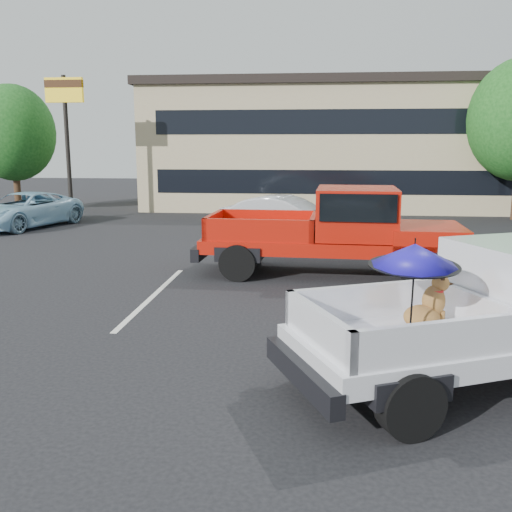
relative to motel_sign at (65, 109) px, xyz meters
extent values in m
plane|color=black|center=(10.00, -14.00, -4.65)|extent=(90.00, 90.00, 0.00)
cube|color=silver|center=(7.00, -12.00, -4.65)|extent=(0.12, 5.00, 0.01)
cube|color=silver|center=(13.00, -12.00, -4.65)|extent=(0.12, 5.00, 0.01)
cube|color=tan|center=(12.00, 7.00, -1.65)|extent=(20.00, 8.00, 6.00)
cube|color=black|center=(12.00, 7.00, 1.45)|extent=(20.40, 8.40, 0.40)
cube|color=black|center=(12.00, 3.02, -3.15)|extent=(18.00, 0.08, 1.10)
cube|color=black|center=(12.00, 3.02, -0.45)|extent=(18.00, 0.08, 1.10)
cylinder|color=black|center=(0.00, 0.00, -1.65)|extent=(0.18, 0.18, 6.00)
cube|color=yellow|center=(0.00, 0.00, 0.75)|extent=(1.60, 0.18, 1.00)
cube|color=#381E0C|center=(0.00, 0.00, 1.00)|extent=(1.60, 0.22, 0.30)
cylinder|color=#332114|center=(-4.00, 3.00, -3.44)|extent=(0.32, 0.32, 2.42)
ellipsoid|color=#134415|center=(-4.00, 3.00, -0.91)|extent=(3.96, 3.96, 4.55)
cylinder|color=#332114|center=(16.00, 10.00, -3.22)|extent=(0.32, 0.32, 2.86)
ellipsoid|color=#134415|center=(16.00, 10.00, -0.23)|extent=(4.68, 4.68, 5.38)
cylinder|color=black|center=(11.45, -17.59, -4.27)|extent=(0.81, 0.56, 0.76)
cylinder|color=black|center=(10.70, -15.91, -4.27)|extent=(0.81, 0.56, 0.76)
cube|color=white|center=(12.77, -16.00, -3.98)|extent=(5.71, 3.94, 0.28)
cube|color=black|center=(10.25, -17.12, -4.15)|extent=(0.96, 1.86, 0.28)
cube|color=black|center=(11.44, -16.59, -3.92)|extent=(2.85, 2.62, 0.10)
cube|color=white|center=(11.09, -15.79, -3.62)|extent=(2.14, 1.02, 0.50)
cube|color=white|center=(11.80, -17.38, -3.62)|extent=(2.14, 1.02, 0.50)
cube|color=white|center=(10.44, -17.03, -3.62)|extent=(0.84, 1.72, 0.50)
cube|color=white|center=(12.45, -16.14, -3.62)|extent=(0.84, 1.72, 0.50)
ellipsoid|color=brown|center=(11.80, -16.11, -3.71)|extent=(0.60, 0.56, 0.32)
cylinder|color=brown|center=(12.07, -16.08, -3.75)|extent=(0.07, 0.07, 0.24)
cylinder|color=brown|center=(12.01, -15.94, -3.75)|extent=(0.07, 0.07, 0.24)
ellipsoid|color=brown|center=(11.96, -16.05, -3.51)|extent=(0.38, 0.37, 0.43)
cylinder|color=red|center=(11.98, -16.04, -3.38)|extent=(0.21, 0.21, 0.04)
sphere|color=brown|center=(12.04, -16.01, -3.28)|extent=(0.23, 0.23, 0.23)
cone|color=black|center=(12.16, -15.96, -3.30)|extent=(0.19, 0.16, 0.11)
cone|color=black|center=(12.05, -16.07, -3.16)|extent=(0.08, 0.08, 0.12)
cone|color=black|center=(12.00, -15.96, -3.16)|extent=(0.08, 0.08, 0.12)
cylinder|color=brown|center=(11.64, -16.19, -3.81)|extent=(0.28, 0.05, 0.10)
cylinder|color=black|center=(11.59, -16.57, -3.35)|extent=(0.02, 0.10, 1.05)
cone|color=#1C13A7|center=(11.59, -16.57, -2.80)|extent=(1.10, 1.12, 0.36)
cylinder|color=black|center=(11.59, -16.57, -2.64)|extent=(0.02, 0.02, 0.10)
cylinder|color=black|center=(11.59, -16.57, -2.93)|extent=(1.10, 1.10, 0.09)
cylinder|color=black|center=(8.61, -10.45, -4.22)|extent=(0.88, 0.36, 0.87)
cylinder|color=black|center=(8.71, -8.35, -4.22)|extent=(0.88, 0.36, 0.87)
cylinder|color=black|center=(12.73, -10.65, -4.22)|extent=(0.88, 0.36, 0.87)
cylinder|color=black|center=(12.82, -8.54, -4.22)|extent=(0.88, 0.36, 0.87)
cube|color=#B21509|center=(10.77, -9.50, -3.88)|extent=(6.27, 2.48, 0.32)
cube|color=#B21509|center=(13.06, -9.61, -3.64)|extent=(1.82, 2.28, 0.53)
cube|color=black|center=(13.92, -9.65, -4.08)|extent=(0.33, 2.25, 0.34)
cube|color=black|center=(7.63, -9.35, -4.08)|extent=(0.31, 2.25, 0.32)
cube|color=#B21509|center=(11.40, -9.53, -3.11)|extent=(1.99, 2.19, 1.20)
cube|color=black|center=(11.40, -9.53, -2.88)|extent=(1.82, 2.30, 0.63)
cube|color=black|center=(9.11, -9.42, -3.82)|extent=(2.73, 2.23, 0.11)
cube|color=#B21509|center=(9.16, -8.43, -3.47)|extent=(2.64, 0.24, 0.57)
cube|color=#B21509|center=(9.07, -10.42, -3.47)|extent=(2.64, 0.24, 0.57)
cube|color=#B21509|center=(7.86, -9.36, -3.47)|extent=(0.21, 2.11, 0.57)
cube|color=#B21509|center=(10.37, -9.48, -3.47)|extent=(0.21, 2.11, 0.57)
imported|color=#ABAEB2|center=(9.45, -4.21, -3.92)|extent=(4.70, 2.85, 1.46)
imported|color=#8FBCD5|center=(-0.86, -2.45, -3.97)|extent=(3.50, 5.33, 1.36)
camera|label=1|loc=(10.36, -23.49, -1.50)|focal=40.00mm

